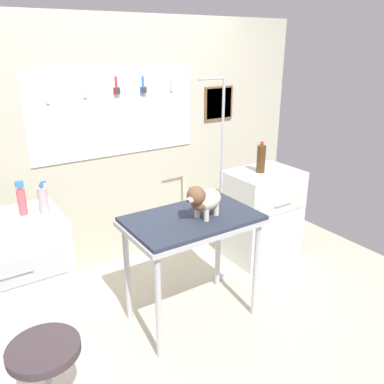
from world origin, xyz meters
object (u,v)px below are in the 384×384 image
Objects in this scene: grooming_arm at (220,193)px; stool at (46,362)px; counter_left at (10,281)px; grooming_table at (192,228)px; cabinet_right at (261,214)px; soda_bottle at (261,158)px; dog at (204,200)px.

stool is at bearing -156.10° from grooming_arm.
grooming_arm reaches higher than counter_left.
counter_left is (-1.21, 0.53, -0.31)m from grooming_table.
cabinet_right is (1.13, 0.45, -0.33)m from grooming_table.
grooming_table is 3.29× the size of soda_bottle.
dog is at bearing 16.17° from stool.
grooming_table is 0.25m from dog.
cabinet_right is (1.07, 0.52, -0.57)m from dog.
dog reaches higher than stool.
dog is 1.32m from cabinet_right.
grooming_arm is 1.95× the size of counter_left.
counter_left is (-1.71, 0.20, -0.39)m from grooming_arm.
soda_bottle reaches higher than cabinet_right.
cabinet_right is at bearing -11.40° from soda_bottle.
grooming_arm is at bearing 23.90° from stool.
grooming_table is 1.26m from cabinet_right.
counter_left is at bearing 90.63° from stool.
cabinet_right is 0.59m from soda_bottle.
grooming_arm is 0.62m from soda_bottle.
grooming_table is 0.54× the size of grooming_arm.
cabinet_right is (2.33, -0.07, -0.02)m from counter_left.
grooming_arm reaches higher than cabinet_right.
grooming_arm is at bearing 41.11° from dog.
dog is (0.05, -0.06, 0.24)m from grooming_table.
cabinet_right reaches higher than grooming_table.
dog is 1.15m from soda_bottle.
cabinet_right is at bearing -1.80° from counter_left.
soda_bottle is (1.08, 0.46, 0.26)m from grooming_table.
counter_left is at bearing 156.43° from grooming_table.
dog is at bearing -138.89° from grooming_arm.
dog is 0.61× the size of stool.
counter_left is 2.36m from soda_bottle.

